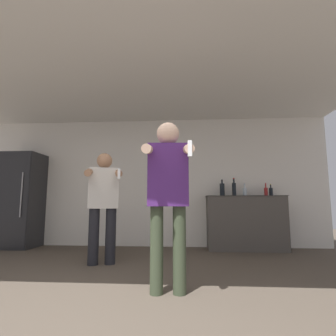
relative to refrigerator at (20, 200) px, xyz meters
name	(u,v)px	position (x,y,z in m)	size (l,w,h in m)	color
ground_plane	(85,320)	(2.50, -2.94, -0.91)	(14.00, 14.00, 0.00)	#4C4238
wall_back	(149,182)	(2.50, 0.34, 0.36)	(7.00, 0.06, 2.55)	silver
ceiling_slab	(134,85)	(2.50, -1.32, 1.66)	(7.00, 3.77, 0.05)	silver
refrigerator	(20,200)	(0.00, 0.00, 0.00)	(0.72, 0.65, 1.82)	#262628
counter	(245,222)	(4.33, 0.06, -0.42)	(1.42, 0.54, 0.98)	#47423D
bottle_amber_bourbon	(222,189)	(3.93, 0.11, 0.20)	(0.09, 0.09, 0.31)	black
bottle_short_whiskey	(245,191)	(4.35, 0.11, 0.16)	(0.08, 0.08, 0.25)	silver
bottle_brown_liquor	(234,189)	(4.15, 0.11, 0.21)	(0.07, 0.07, 0.34)	black
bottle_tall_gin	(271,191)	(4.83, 0.11, 0.15)	(0.07, 0.07, 0.22)	black
bottle_clear_vodka	(266,191)	(4.74, 0.11, 0.16)	(0.07, 0.07, 0.24)	maroon
person_woman_foreground	(168,188)	(3.07, -2.36, 0.08)	(0.49, 0.51, 1.67)	#38422D
person_man_side	(103,200)	(2.06, -1.24, -0.02)	(0.58, 0.59, 1.57)	black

